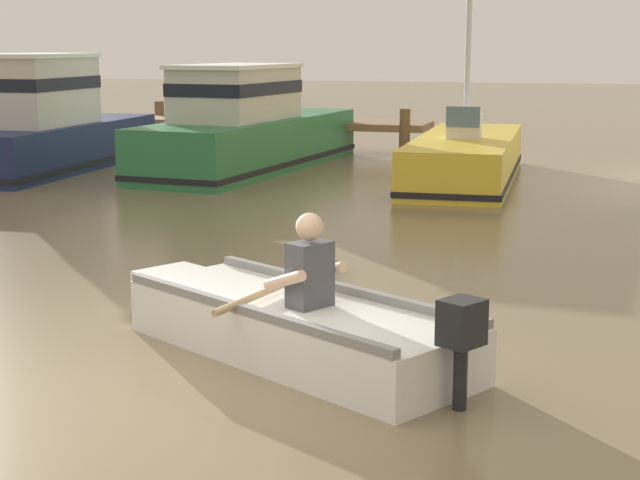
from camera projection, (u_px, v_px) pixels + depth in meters
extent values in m
plane|color=#7A6B4C|center=(125.00, 405.00, 6.88)|extent=(120.00, 120.00, 0.00)
cube|color=brown|center=(209.00, 122.00, 23.68)|extent=(10.66, 1.50, 0.16)
cylinder|color=brown|center=(45.00, 117.00, 25.73)|extent=(0.24, 0.24, 1.21)
cylinder|color=brown|center=(160.00, 123.00, 24.82)|extent=(0.24, 0.24, 1.07)
cylinder|color=brown|center=(264.00, 127.00, 22.56)|extent=(0.24, 0.24, 1.23)
cylinder|color=brown|center=(405.00, 134.00, 21.65)|extent=(0.24, 0.24, 1.09)
cube|color=white|center=(297.00, 329.00, 7.92)|extent=(3.24, 2.48, 0.44)
cube|color=white|center=(171.00, 291.00, 9.14)|extent=(0.65, 0.72, 0.42)
cube|color=gray|center=(248.00, 311.00, 7.53)|extent=(2.69, 1.56, 0.08)
cube|color=gray|center=(342.00, 289.00, 8.22)|extent=(2.69, 1.56, 0.08)
cube|color=white|center=(306.00, 310.00, 7.82)|extent=(0.74, 1.02, 0.06)
cylinder|color=black|center=(460.00, 372.00, 6.75)|extent=(0.14, 0.14, 0.54)
cube|color=black|center=(462.00, 322.00, 6.68)|extent=(0.35, 0.36, 0.32)
cube|color=#4C4C51|center=(310.00, 274.00, 7.72)|extent=(0.36, 0.40, 0.52)
sphere|color=beige|center=(310.00, 227.00, 7.65)|extent=(0.22, 0.22, 0.22)
cylinder|color=beige|center=(285.00, 280.00, 7.61)|extent=(0.41, 0.29, 0.23)
cylinder|color=beige|center=(325.00, 272.00, 7.91)|extent=(0.41, 0.29, 0.23)
cylinder|color=tan|center=(282.00, 285.00, 8.22)|extent=(0.45, 1.97, 0.06)
cube|color=#19234C|center=(56.00, 146.00, 19.75)|extent=(1.97, 6.00, 0.92)
cube|color=black|center=(56.00, 161.00, 19.81)|extent=(2.01, 6.04, 0.10)
cube|color=beige|center=(39.00, 92.00, 19.03)|extent=(1.45, 2.55, 1.29)
cube|color=black|center=(38.00, 83.00, 19.00)|extent=(1.48, 2.58, 0.24)
cube|color=white|center=(37.00, 55.00, 18.89)|extent=(1.52, 2.67, 0.08)
cube|color=#287042|center=(251.00, 144.00, 19.81)|extent=(2.57, 6.86, 1.02)
cube|color=black|center=(251.00, 160.00, 19.87)|extent=(2.61, 6.90, 0.10)
cube|color=beige|center=(236.00, 94.00, 19.06)|extent=(1.78, 2.94, 0.99)
cube|color=black|center=(236.00, 88.00, 19.04)|extent=(1.82, 2.98, 0.24)
cube|color=white|center=(236.00, 66.00, 18.96)|extent=(1.87, 3.09, 0.08)
cube|color=gold|center=(466.00, 159.00, 18.09)|extent=(1.95, 6.04, 0.82)
cube|color=black|center=(465.00, 173.00, 18.14)|extent=(1.99, 6.09, 0.10)
cube|color=silver|center=(464.00, 126.00, 17.54)|extent=(0.61, 0.53, 0.44)
cube|color=slate|center=(463.00, 117.00, 17.26)|extent=(0.59, 0.07, 0.36)
cylinder|color=silver|center=(468.00, 46.00, 17.55)|extent=(0.10, 0.10, 3.22)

